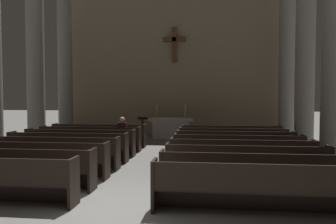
# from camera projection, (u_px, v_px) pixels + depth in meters

# --- Properties ---
(ground_plane) EXTENTS (80.00, 80.00, 0.00)m
(ground_plane) POSITION_uv_depth(u_px,v_px,m) (114.00, 208.00, 6.41)
(ground_plane) COLOR slate
(pew_left_row_2) EXTENTS (3.92, 0.50, 0.95)m
(pew_left_row_2) POSITION_uv_depth(u_px,v_px,m) (10.00, 168.00, 7.71)
(pew_left_row_2) COLOR black
(pew_left_row_2) RESTS_ON ground
(pew_left_row_3) EXTENTS (3.92, 0.50, 0.95)m
(pew_left_row_3) POSITION_uv_depth(u_px,v_px,m) (34.00, 159.00, 8.78)
(pew_left_row_3) COLOR black
(pew_left_row_3) RESTS_ON ground
(pew_left_row_4) EXTENTS (3.92, 0.50, 0.95)m
(pew_left_row_4) POSITION_uv_depth(u_px,v_px,m) (53.00, 152.00, 9.84)
(pew_left_row_4) COLOR black
(pew_left_row_4) RESTS_ON ground
(pew_left_row_5) EXTENTS (3.92, 0.50, 0.95)m
(pew_left_row_5) POSITION_uv_depth(u_px,v_px,m) (68.00, 147.00, 10.90)
(pew_left_row_5) COLOR black
(pew_left_row_5) RESTS_ON ground
(pew_left_row_6) EXTENTS (3.92, 0.50, 0.95)m
(pew_left_row_6) POSITION_uv_depth(u_px,v_px,m) (80.00, 142.00, 11.96)
(pew_left_row_6) COLOR black
(pew_left_row_6) RESTS_ON ground
(pew_left_row_7) EXTENTS (3.92, 0.50, 0.95)m
(pew_left_row_7) POSITION_uv_depth(u_px,v_px,m) (90.00, 138.00, 13.02)
(pew_left_row_7) COLOR black
(pew_left_row_7) RESTS_ON ground
(pew_left_row_8) EXTENTS (3.92, 0.50, 0.95)m
(pew_left_row_8) POSITION_uv_depth(u_px,v_px,m) (99.00, 135.00, 14.08)
(pew_left_row_8) COLOR black
(pew_left_row_8) RESTS_ON ground
(pew_right_row_1) EXTENTS (3.92, 0.50, 0.95)m
(pew_right_row_1) POSITION_uv_depth(u_px,v_px,m) (260.00, 188.00, 6.04)
(pew_right_row_1) COLOR black
(pew_right_row_1) RESTS_ON ground
(pew_right_row_2) EXTENTS (3.92, 0.50, 0.95)m
(pew_right_row_2) POSITION_uv_depth(u_px,v_px,m) (252.00, 174.00, 7.10)
(pew_right_row_2) COLOR black
(pew_right_row_2) RESTS_ON ground
(pew_right_row_3) EXTENTS (3.92, 0.50, 0.95)m
(pew_right_row_3) POSITION_uv_depth(u_px,v_px,m) (246.00, 164.00, 8.16)
(pew_right_row_3) COLOR black
(pew_right_row_3) RESTS_ON ground
(pew_right_row_4) EXTENTS (3.92, 0.50, 0.95)m
(pew_right_row_4) POSITION_uv_depth(u_px,v_px,m) (242.00, 156.00, 9.23)
(pew_right_row_4) COLOR black
(pew_right_row_4) RESTS_ON ground
(pew_right_row_5) EXTENTS (3.92, 0.50, 0.95)m
(pew_right_row_5) POSITION_uv_depth(u_px,v_px,m) (238.00, 150.00, 10.29)
(pew_right_row_5) COLOR black
(pew_right_row_5) RESTS_ON ground
(pew_right_row_6) EXTENTS (3.92, 0.50, 0.95)m
(pew_right_row_6) POSITION_uv_depth(u_px,v_px,m) (235.00, 145.00, 11.35)
(pew_right_row_6) COLOR black
(pew_right_row_6) RESTS_ON ground
(pew_right_row_7) EXTENTS (3.92, 0.50, 0.95)m
(pew_right_row_7) POSITION_uv_depth(u_px,v_px,m) (233.00, 141.00, 12.41)
(pew_right_row_7) COLOR black
(pew_right_row_7) RESTS_ON ground
(pew_right_row_8) EXTENTS (3.92, 0.50, 0.95)m
(pew_right_row_8) POSITION_uv_depth(u_px,v_px,m) (231.00, 137.00, 13.47)
(pew_right_row_8) COLOR black
(pew_right_row_8) RESTS_ON ground
(column_right_second) EXTENTS (1.12, 1.12, 7.51)m
(column_right_second) POSITION_uv_depth(u_px,v_px,m) (335.00, 45.00, 10.20)
(column_right_second) COLOR gray
(column_right_second) RESTS_ON ground
(column_left_third) EXTENTS (1.12, 1.12, 7.51)m
(column_left_third) POSITION_uv_depth(u_px,v_px,m) (35.00, 60.00, 14.52)
(column_left_third) COLOR gray
(column_left_third) RESTS_ON ground
(column_right_third) EXTENTS (1.12, 1.12, 7.51)m
(column_right_third) POSITION_uv_depth(u_px,v_px,m) (305.00, 56.00, 13.26)
(column_right_third) COLOR gray
(column_right_third) RESTS_ON ground
(column_left_fourth) EXTENTS (1.12, 1.12, 7.51)m
(column_left_fourth) POSITION_uv_depth(u_px,v_px,m) (65.00, 66.00, 17.58)
(column_left_fourth) COLOR gray
(column_left_fourth) RESTS_ON ground
(column_right_fourth) EXTENTS (1.12, 1.12, 7.51)m
(column_right_fourth) POSITION_uv_depth(u_px,v_px,m) (287.00, 64.00, 16.32)
(column_right_fourth) COLOR gray
(column_right_fourth) RESTS_ON ground
(altar) EXTENTS (2.20, 0.90, 1.01)m
(altar) POSITION_uv_depth(u_px,v_px,m) (171.00, 128.00, 16.77)
(altar) COLOR #BCB7AD
(altar) RESTS_ON ground
(candlestick_left) EXTENTS (0.16, 0.16, 0.69)m
(candlestick_left) POSITION_uv_depth(u_px,v_px,m) (157.00, 114.00, 16.82)
(candlestick_left) COLOR #B79338
(candlestick_left) RESTS_ON altar
(candlestick_right) EXTENTS (0.16, 0.16, 0.69)m
(candlestick_right) POSITION_uv_depth(u_px,v_px,m) (185.00, 114.00, 16.66)
(candlestick_right) COLOR #B79338
(candlestick_right) RESTS_ON altar
(apse_with_cross) EXTENTS (12.37, 0.47, 8.84)m
(apse_with_cross) POSITION_uv_depth(u_px,v_px,m) (175.00, 54.00, 18.45)
(apse_with_cross) COLOR gray
(apse_with_cross) RESTS_ON ground
(lectern) EXTENTS (0.44, 0.36, 1.15)m
(lectern) POSITION_uv_depth(u_px,v_px,m) (143.00, 130.00, 15.72)
(lectern) COLOR black
(lectern) RESTS_ON ground
(lone_worshipper) EXTENTS (0.32, 0.43, 1.32)m
(lone_worshipper) POSITION_uv_depth(u_px,v_px,m) (123.00, 133.00, 12.90)
(lone_worshipper) COLOR #26262B
(lone_worshipper) RESTS_ON ground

